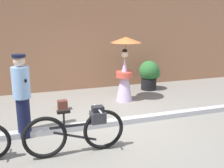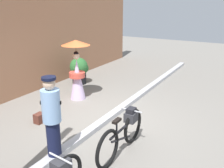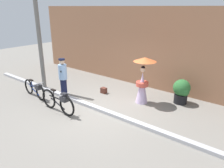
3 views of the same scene
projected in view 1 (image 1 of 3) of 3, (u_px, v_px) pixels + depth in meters
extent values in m
plane|color=gray|center=(112.00, 125.00, 5.92)|extent=(30.00, 30.00, 0.00)
cube|color=#9E6B4C|center=(78.00, 34.00, 8.70)|extent=(14.00, 0.40, 3.66)
cube|color=#B2B2B7|center=(112.00, 122.00, 5.91)|extent=(14.00, 0.20, 0.12)
torus|color=black|center=(104.00, 130.00, 4.75)|extent=(0.75, 0.07, 0.75)
torus|color=black|center=(45.00, 138.00, 4.43)|extent=(0.75, 0.07, 0.75)
cube|color=black|center=(75.00, 125.00, 4.56)|extent=(0.87, 0.04, 0.04)
cube|color=black|center=(75.00, 136.00, 4.61)|extent=(0.76, 0.03, 0.27)
cylinder|color=black|center=(64.00, 120.00, 4.47)|extent=(0.03, 0.03, 0.31)
cube|color=black|center=(64.00, 112.00, 4.43)|extent=(0.22, 0.09, 0.05)
cylinder|color=silver|center=(98.00, 109.00, 4.62)|extent=(0.03, 0.48, 0.03)
cube|color=#333338|center=(98.00, 117.00, 4.66)|extent=(0.26, 0.22, 0.20)
cube|color=black|center=(98.00, 110.00, 4.63)|extent=(0.20, 0.16, 0.14)
cylinder|color=#141938|center=(24.00, 118.00, 5.24)|extent=(0.26, 0.26, 0.82)
cylinder|color=#8CB2E0|center=(21.00, 83.00, 5.06)|extent=(0.34, 0.34, 0.62)
sphere|color=#D8B293|center=(19.00, 61.00, 4.96)|extent=(0.22, 0.22, 0.22)
cylinder|color=black|center=(19.00, 56.00, 4.94)|extent=(0.26, 0.26, 0.05)
cube|color=black|center=(21.00, 79.00, 5.05)|extent=(0.23, 0.35, 0.06)
cone|color=silver|center=(124.00, 80.00, 7.54)|extent=(0.48, 0.48, 1.26)
cylinder|color=#D14C3D|center=(124.00, 74.00, 7.51)|extent=(0.49, 0.49, 0.16)
sphere|color=beige|center=(125.00, 54.00, 7.37)|extent=(0.20, 0.20, 0.20)
sphere|color=black|center=(125.00, 52.00, 7.35)|extent=(0.15, 0.15, 0.15)
cylinder|color=olive|center=(126.00, 50.00, 7.39)|extent=(0.02, 0.02, 0.55)
cone|color=orange|center=(126.00, 40.00, 7.32)|extent=(0.87, 0.87, 0.16)
cylinder|color=black|center=(149.00, 84.00, 8.87)|extent=(0.51, 0.51, 0.38)
sphere|color=#2D6B33|center=(149.00, 71.00, 8.76)|extent=(0.67, 0.67, 0.67)
sphere|color=#2D6B33|center=(155.00, 73.00, 8.74)|extent=(0.37, 0.37, 0.37)
cube|color=#592D23|center=(63.00, 105.00, 6.91)|extent=(0.25, 0.20, 0.25)
cube|color=#47241C|center=(63.00, 103.00, 6.84)|extent=(0.21, 0.07, 0.09)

